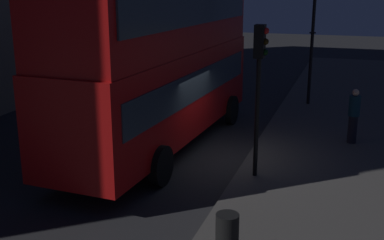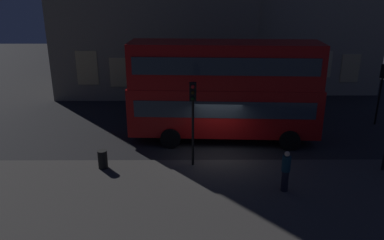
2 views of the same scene
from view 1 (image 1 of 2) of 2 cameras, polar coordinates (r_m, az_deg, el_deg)
The scene contains 7 objects.
ground_plane at distance 15.04m, azimuth 3.60°, elevation -4.51°, with size 80.00×80.00×0.00m, color #232326.
double_decker_bus at distance 15.32m, azimuth -3.74°, elevation 7.75°, with size 10.55×3.25×5.53m.
traffic_light_near_kerb at distance 12.72m, azimuth 7.91°, elevation 5.88°, with size 0.32×0.36×4.08m.
traffic_light_far_side at distance 25.44m, azimuth -0.61°, elevation 10.20°, with size 0.38×0.40×3.83m.
street_lamp at distance 21.35m, azimuth 14.18°, elevation 12.88°, with size 0.51×0.51×5.73m.
pedestrian at distance 16.69m, azimuth 18.45°, elevation 0.52°, with size 0.37×0.37×1.81m.
litter_bin at distance 9.50m, azimuth 4.14°, elevation -13.41°, with size 0.45×0.45×0.89m, color black.
Camera 1 is at (-13.66, -3.57, 5.17)m, focal length 45.42 mm.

